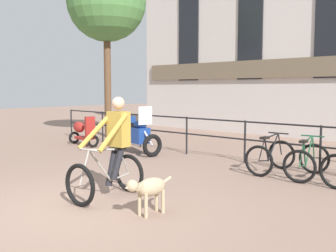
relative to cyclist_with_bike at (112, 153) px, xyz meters
name	(u,v)px	position (x,y,z in m)	size (l,w,h in m)	color
ground_plane	(64,210)	(0.02, -0.96, -0.76)	(60.00, 60.00, 0.00)	#8E7060
canal_railing	(245,134)	(0.02, 4.24, -0.05)	(15.05, 0.05, 1.05)	black
building_facade	(334,24)	(0.02, 10.03, 3.30)	(18.00, 0.72, 8.16)	beige
cyclist_with_bike	(112,153)	(0.00, 0.00, 0.00)	(0.76, 1.22, 1.70)	black
dog	(148,188)	(1.14, -0.26, -0.37)	(0.28, 0.87, 0.57)	tan
parked_motorcycle	(136,134)	(-3.03, 3.39, -0.20)	(1.76, 0.89, 1.35)	black
parked_bicycle_near_lamp	(271,156)	(1.06, 3.58, -0.41)	(0.67, 1.12, 0.86)	black
parked_bicycle_mid_left	(307,161)	(1.88, 3.58, -0.41)	(0.79, 1.18, 0.86)	black
parked_scooter	(83,131)	(-5.44, 3.29, -0.30)	(1.31, 0.52, 0.96)	black
tree_canalside_left	(106,2)	(-6.57, 5.27, 4.24)	(2.93, 2.93, 6.50)	brown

